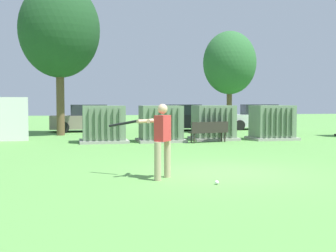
# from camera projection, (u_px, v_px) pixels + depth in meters

# --- Properties ---
(ground_plane) EXTENTS (96.00, 96.00, 0.00)m
(ground_plane) POSITION_uv_depth(u_px,v_px,m) (223.00, 173.00, 11.06)
(ground_plane) COLOR #5B9947
(transformer_west) EXTENTS (2.10, 1.70, 1.62)m
(transformer_west) POSITION_uv_depth(u_px,v_px,m) (104.00, 125.00, 19.24)
(transformer_west) COLOR #9E9B93
(transformer_west) RESTS_ON ground
(transformer_mid_west) EXTENTS (2.10, 1.70, 1.62)m
(transformer_mid_west) POSITION_uv_depth(u_px,v_px,m) (161.00, 124.00, 19.63)
(transformer_mid_west) COLOR #9E9B93
(transformer_mid_west) RESTS_ON ground
(transformer_mid_east) EXTENTS (2.10, 1.70, 1.62)m
(transformer_mid_east) POSITION_uv_depth(u_px,v_px,m) (214.00, 123.00, 20.58)
(transformer_mid_east) COLOR #9E9B93
(transformer_mid_east) RESTS_ON ground
(transformer_east) EXTENTS (2.10, 1.70, 1.62)m
(transformer_east) POSITION_uv_depth(u_px,v_px,m) (272.00, 123.00, 20.75)
(transformer_east) COLOR #9E9B93
(transformer_east) RESTS_ON ground
(park_bench) EXTENTS (1.84, 0.75, 0.92)m
(park_bench) POSITION_uv_depth(u_px,v_px,m) (209.00, 130.00, 19.22)
(park_bench) COLOR #2D2823
(park_bench) RESTS_ON ground
(batter) EXTENTS (1.40, 1.23, 1.74)m
(batter) POSITION_uv_depth(u_px,v_px,m) (160.00, 137.00, 10.14)
(batter) COLOR tan
(batter) RESTS_ON ground
(sports_ball) EXTENTS (0.09, 0.09, 0.09)m
(sports_ball) POSITION_uv_depth(u_px,v_px,m) (217.00, 182.00, 9.48)
(sports_ball) COLOR white
(sports_ball) RESTS_ON ground
(tree_left) EXTENTS (4.24, 4.24, 8.10)m
(tree_left) POSITION_uv_depth(u_px,v_px,m) (59.00, 30.00, 23.10)
(tree_left) COLOR brown
(tree_left) RESTS_ON ground
(tree_center_left) EXTENTS (3.08, 3.08, 5.89)m
(tree_center_left) POSITION_uv_depth(u_px,v_px,m) (230.00, 63.00, 25.47)
(tree_center_left) COLOR brown
(tree_center_left) RESTS_ON ground
(parked_car_leftmost) EXTENTS (4.21, 1.95, 1.62)m
(parked_car_leftmost) POSITION_uv_depth(u_px,v_px,m) (87.00, 119.00, 26.25)
(parked_car_leftmost) COLOR gray
(parked_car_leftmost) RESTS_ON ground
(parked_car_left_of_center) EXTENTS (4.40, 2.36, 1.62)m
(parked_car_left_of_center) POSITION_uv_depth(u_px,v_px,m) (181.00, 118.00, 27.34)
(parked_car_left_of_center) COLOR black
(parked_car_left_of_center) RESTS_ON ground
(parked_car_right_of_center) EXTENTS (4.40, 2.37, 1.62)m
(parked_car_right_of_center) POSITION_uv_depth(u_px,v_px,m) (257.00, 118.00, 28.41)
(parked_car_right_of_center) COLOR silver
(parked_car_right_of_center) RESTS_ON ground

